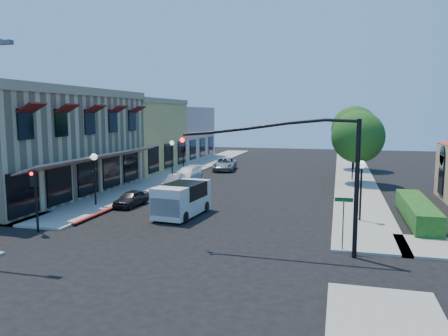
% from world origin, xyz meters
% --- Properties ---
extents(ground, '(120.00, 120.00, 0.00)m').
position_xyz_m(ground, '(0.00, 0.00, 0.00)').
color(ground, black).
rests_on(ground, ground).
extents(sidewalk_left, '(3.50, 50.00, 0.12)m').
position_xyz_m(sidewalk_left, '(-8.75, 27.00, 0.06)').
color(sidewalk_left, '#9C998E').
rests_on(sidewalk_left, ground).
extents(sidewalk_right, '(3.50, 50.00, 0.12)m').
position_xyz_m(sidewalk_right, '(8.75, 27.00, 0.06)').
color(sidewalk_right, '#9C998E').
rests_on(sidewalk_right, ground).
extents(curb_red_strip, '(0.25, 10.00, 0.06)m').
position_xyz_m(curb_red_strip, '(-6.90, 8.00, 0.00)').
color(curb_red_strip, maroon).
rests_on(curb_red_strip, ground).
extents(corner_brick_building, '(11.77, 18.20, 8.10)m').
position_xyz_m(corner_brick_building, '(-15.45, 11.00, 4.01)').
color(corner_brick_building, tan).
rests_on(corner_brick_building, ground).
extents(yellow_stucco_building, '(10.00, 12.00, 7.60)m').
position_xyz_m(yellow_stucco_building, '(-15.50, 26.00, 3.80)').
color(yellow_stucco_building, tan).
rests_on(yellow_stucco_building, ground).
extents(pink_stucco_building, '(10.00, 12.00, 7.00)m').
position_xyz_m(pink_stucco_building, '(-15.50, 38.00, 3.50)').
color(pink_stucco_building, tan).
rests_on(pink_stucco_building, ground).
extents(hedge, '(1.40, 8.00, 1.10)m').
position_xyz_m(hedge, '(11.70, 9.00, 0.00)').
color(hedge, '#194B15').
rests_on(hedge, ground).
extents(street_tree_a, '(4.56, 4.56, 6.48)m').
position_xyz_m(street_tree_a, '(8.80, 22.00, 4.19)').
color(street_tree_a, '#352315').
rests_on(street_tree_a, ground).
extents(street_tree_b, '(4.94, 4.94, 7.02)m').
position_xyz_m(street_tree_b, '(8.80, 32.00, 4.54)').
color(street_tree_b, '#352315').
rests_on(street_tree_b, ground).
extents(signal_mast_arm, '(8.01, 0.39, 6.00)m').
position_xyz_m(signal_mast_arm, '(5.86, 1.50, 4.09)').
color(signal_mast_arm, black).
rests_on(signal_mast_arm, ground).
extents(secondary_signal, '(0.28, 0.42, 3.32)m').
position_xyz_m(secondary_signal, '(-8.00, 1.41, 2.32)').
color(secondary_signal, black).
rests_on(secondary_signal, ground).
extents(street_name_sign, '(0.80, 0.06, 2.50)m').
position_xyz_m(street_name_sign, '(7.50, 2.20, 1.70)').
color(street_name_sign, '#595B5E').
rests_on(street_name_sign, ground).
extents(lamppost_left_near, '(0.44, 0.44, 3.57)m').
position_xyz_m(lamppost_left_near, '(-8.50, 8.00, 2.74)').
color(lamppost_left_near, black).
rests_on(lamppost_left_near, ground).
extents(lamppost_left_far, '(0.44, 0.44, 3.57)m').
position_xyz_m(lamppost_left_far, '(-8.50, 22.00, 2.74)').
color(lamppost_left_far, black).
rests_on(lamppost_left_far, ground).
extents(lamppost_right_near, '(0.44, 0.44, 3.57)m').
position_xyz_m(lamppost_right_near, '(8.50, 8.00, 2.74)').
color(lamppost_right_near, black).
rests_on(lamppost_right_near, ground).
extents(lamppost_right_far, '(0.44, 0.44, 3.57)m').
position_xyz_m(lamppost_right_far, '(8.50, 24.00, 2.74)').
color(lamppost_right_far, black).
rests_on(lamppost_right_far, ground).
extents(white_van, '(2.39, 4.67, 1.99)m').
position_xyz_m(white_van, '(-1.91, 6.84, 1.15)').
color(white_van, silver).
rests_on(white_van, ground).
extents(parked_car_a, '(1.51, 3.23, 1.07)m').
position_xyz_m(parked_car_a, '(-6.20, 8.65, 0.54)').
color(parked_car_a, black).
rests_on(parked_car_a, ground).
extents(parked_car_b, '(1.50, 3.36, 1.07)m').
position_xyz_m(parked_car_b, '(-6.20, 16.74, 0.53)').
color(parked_car_b, '#949699').
rests_on(parked_car_b, ground).
extents(parked_car_c, '(2.11, 4.56, 1.29)m').
position_xyz_m(parked_car_c, '(-6.20, 20.00, 0.64)').
color(parked_car_c, white).
rests_on(parked_car_c, ground).
extents(parked_car_d, '(2.86, 5.13, 1.36)m').
position_xyz_m(parked_car_d, '(-4.80, 28.16, 0.68)').
color(parked_car_d, '#979A9B').
rests_on(parked_car_d, ground).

